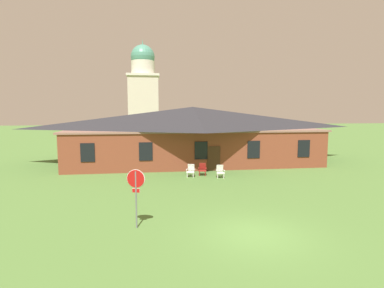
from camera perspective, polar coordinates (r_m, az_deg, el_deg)
The scene contains 7 objects.
ground_plane at distance 13.17m, azimuth 11.85°, elevation -16.47°, with size 200.00×200.00×0.00m, color #517A38.
brick_building at distance 30.09m, azimuth 0.13°, elevation 1.94°, with size 23.82×10.40×5.45m.
dome_tower at distance 51.10m, azimuth -9.16°, elevation 8.96°, with size 5.18×5.18×16.64m.
stop_sign at distance 13.24m, azimuth -10.55°, elevation -7.95°, with size 0.77×0.27×2.58m.
lawn_chair_by_porch at distance 23.34m, azimuth -0.22°, elevation -4.98°, with size 0.74×0.79×0.96m.
lawn_chair_near_door at distance 23.88m, azimuth 1.99°, elevation -4.73°, with size 0.73×0.77×0.96m.
lawn_chair_left_end at distance 23.13m, azimuth 5.34°, elevation -5.12°, with size 0.68×0.71×0.96m.
Camera 1 is at (-4.21, -11.40, 5.06)m, focal length 28.24 mm.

